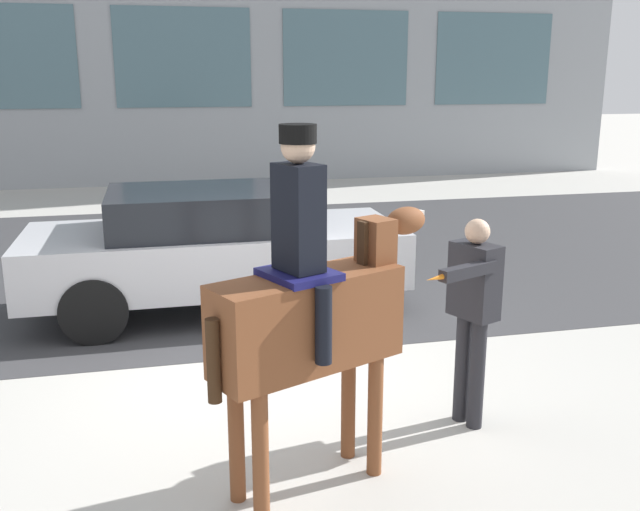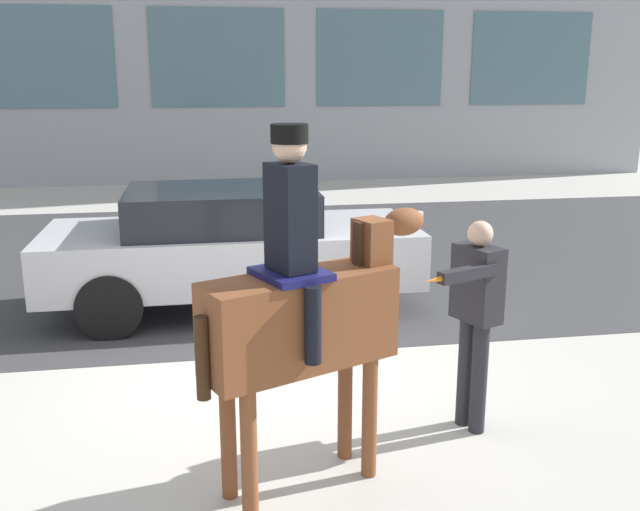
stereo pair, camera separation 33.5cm
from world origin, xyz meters
name	(u,v)px [view 1 (the left image)]	position (x,y,z in m)	size (l,w,h in m)	color
ground_plane	(259,377)	(0.00, 0.00, 0.00)	(80.00, 80.00, 0.00)	#B2AFA8
road_surface	(216,258)	(0.00, 4.75, 0.00)	(24.54, 8.50, 0.01)	#38383A
mounted_horse_lead	(312,309)	(0.10, -1.92, 1.32)	(1.71, 0.98, 2.56)	brown
pedestrian_bystander	(473,306)	(1.57, -1.33, 1.04)	(0.78, 0.69, 1.76)	#232328
street_car_near_lane	(213,246)	(-0.23, 2.17, 0.81)	(4.52, 1.91, 1.52)	#B7B7BC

